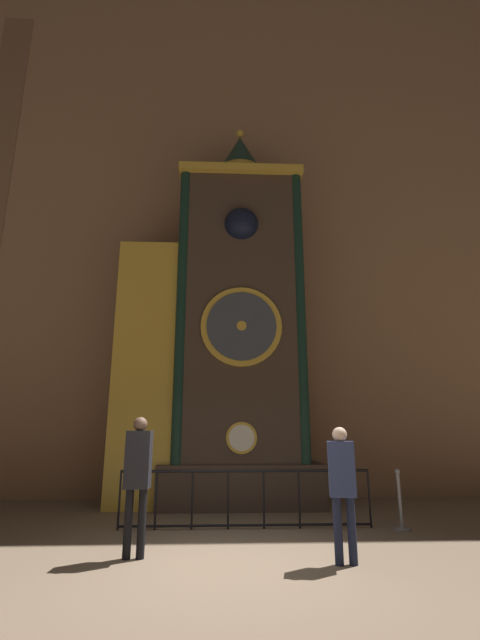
% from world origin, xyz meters
% --- Properties ---
extents(ground_plane, '(28.00, 28.00, 0.00)m').
position_xyz_m(ground_plane, '(0.00, 0.00, 0.00)').
color(ground_plane, '#75604C').
extents(cathedral_back_wall, '(24.00, 0.32, 15.92)m').
position_xyz_m(cathedral_back_wall, '(-0.09, 5.39, 7.95)').
color(cathedral_back_wall, '#936B4C').
rests_on(cathedral_back_wall, ground_plane).
extents(clock_tower, '(4.67, 1.85, 9.65)m').
position_xyz_m(clock_tower, '(-0.07, 4.22, 4.00)').
color(clock_tower, '#423328').
rests_on(clock_tower, ground_plane).
extents(railing_fence, '(4.38, 0.05, 0.97)m').
position_xyz_m(railing_fence, '(0.39, 2.03, 0.54)').
color(railing_fence, black).
rests_on(railing_fence, ground_plane).
extents(visitor_near, '(0.35, 0.24, 1.82)m').
position_xyz_m(visitor_near, '(-1.20, 0.38, 1.10)').
color(visitor_near, black).
rests_on(visitor_near, ground_plane).
extents(visitor_far, '(0.38, 0.28, 1.69)m').
position_xyz_m(visitor_far, '(1.54, 0.00, 1.01)').
color(visitor_far, '#1B213A').
rests_on(visitor_far, ground_plane).
extents(stanchion_post, '(0.28, 0.28, 0.98)m').
position_xyz_m(stanchion_post, '(3.02, 1.83, 0.32)').
color(stanchion_post, gray).
rests_on(stanchion_post, ground_plane).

